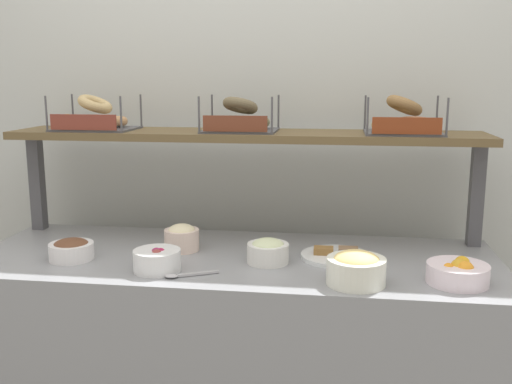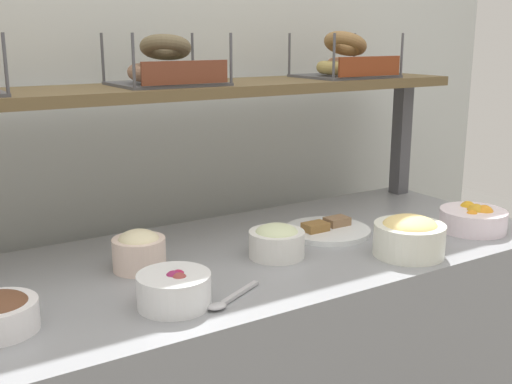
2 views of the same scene
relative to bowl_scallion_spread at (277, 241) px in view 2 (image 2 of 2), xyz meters
The scene contains 12 objects.
back_wall 0.69m from the bowl_scallion_spread, 102.35° to the left, with size 3.11×0.06×2.40m, color silver.
shelf_riser_right 0.84m from the bowl_scallion_spread, 23.26° to the left, with size 0.05×0.05×0.40m, color #4C4C51.
upper_shelf 0.51m from the bowl_scallion_spread, 112.10° to the left, with size 1.87×0.32×0.03m, color brown.
bowl_scallion_spread is the anchor object (origin of this frame).
bowl_potato_salad 0.35m from the bowl_scallion_spread, 162.94° to the left, with size 0.13×0.13×0.10m.
bowl_fruit_salad 0.63m from the bowl_scallion_spread, 11.23° to the right, with size 0.19×0.19×0.08m.
bowl_egg_salad 0.35m from the bowl_scallion_spread, 30.33° to the right, with size 0.19×0.19×0.11m.
bowl_beet_salad 0.38m from the bowl_scallion_spread, 158.63° to the right, with size 0.16×0.16×0.08m.
serving_plate_white 0.25m from the bowl_scallion_spread, 19.85° to the left, with size 0.25×0.25×0.04m.
serving_spoon_near_plate 0.32m from the bowl_scallion_spread, 143.72° to the right, with size 0.17×0.09×0.01m.
bagel_basket_poppy 0.56m from the bowl_scallion_spread, 115.46° to the left, with size 0.29×0.25×0.14m.
bagel_basket_everything 0.71m from the bowl_scallion_spread, 33.42° to the left, with size 0.29×0.24×0.15m.
Camera 2 is at (-0.74, -1.34, 1.42)m, focal length 43.98 mm.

